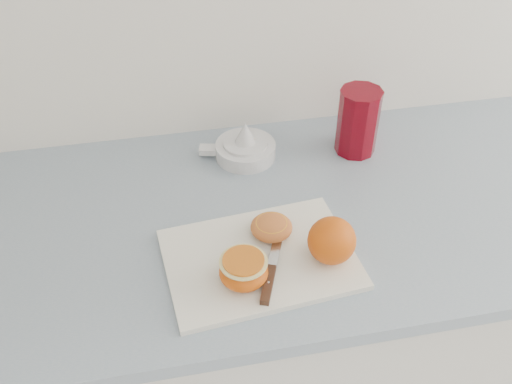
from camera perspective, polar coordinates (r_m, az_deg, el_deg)
counter at (r=1.48m, az=5.17°, el=-13.99°), size 2.29×0.64×0.89m
cutting_board at (r=1.02m, az=0.39°, el=-6.71°), size 0.35×0.27×0.01m
whole_orange at (r=1.00m, az=7.59°, el=-4.84°), size 0.08×0.08×0.08m
half_orange at (r=0.96m, az=-1.25°, el=-7.85°), size 0.08×0.08×0.05m
squeezed_shell at (r=1.05m, az=1.55°, el=-3.51°), size 0.08×0.08×0.03m
paring_knife at (r=0.98m, az=1.39°, el=-8.51°), size 0.08×0.18×0.01m
citrus_juicer at (r=1.25m, az=-1.14°, el=4.48°), size 0.17×0.13×0.09m
red_tumbler at (r=1.26m, az=10.13°, el=6.74°), size 0.09×0.09×0.15m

